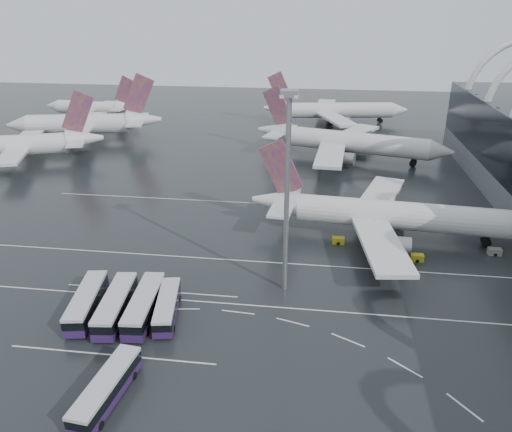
# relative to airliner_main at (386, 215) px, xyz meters

# --- Properties ---
(ground) EXTENTS (420.00, 420.00, 0.00)m
(ground) POSITION_rel_airliner_main_xyz_m (-14.79, -25.45, -4.65)
(ground) COLOR black
(ground) RESTS_ON ground
(lane_marking_near) EXTENTS (120.00, 0.25, 0.01)m
(lane_marking_near) POSITION_rel_airliner_main_xyz_m (-14.79, -27.45, -4.64)
(lane_marking_near) COLOR silver
(lane_marking_near) RESTS_ON ground
(lane_marking_mid) EXTENTS (120.00, 0.25, 0.01)m
(lane_marking_mid) POSITION_rel_airliner_main_xyz_m (-14.79, -13.45, -4.64)
(lane_marking_mid) COLOR silver
(lane_marking_mid) RESTS_ON ground
(lane_marking_far) EXTENTS (120.00, 0.25, 0.01)m
(lane_marking_far) POSITION_rel_airliner_main_xyz_m (-14.79, 14.55, -4.64)
(lane_marking_far) COLOR silver
(lane_marking_far) RESTS_ON ground
(bus_bay_line_south) EXTENTS (28.00, 0.25, 0.01)m
(bus_bay_line_south) POSITION_rel_airliner_main_xyz_m (-38.79, -41.45, -4.64)
(bus_bay_line_south) COLOR silver
(bus_bay_line_south) RESTS_ON ground
(bus_bay_line_north) EXTENTS (28.00, 0.25, 0.01)m
(bus_bay_line_north) POSITION_rel_airliner_main_xyz_m (-38.79, -25.45, -4.64)
(bus_bay_line_north) COLOR silver
(bus_bay_line_north) RESTS_ON ground
(airliner_main) EXTENTS (54.85, 47.93, 18.57)m
(airliner_main) POSITION_rel_airliner_main_xyz_m (0.00, 0.00, 0.00)
(airliner_main) COLOR silver
(airliner_main) RESTS_ON ground
(airliner_gate_b) EXTENTS (56.85, 50.41, 20.04)m
(airliner_gate_b) POSITION_rel_airliner_main_xyz_m (-5.97, 53.55, 0.36)
(airliner_gate_b) COLOR silver
(airliner_gate_b) RESTS_ON ground
(airliner_gate_c) EXTENTS (54.76, 49.98, 19.52)m
(airliner_gate_c) POSITION_rel_airliner_main_xyz_m (-9.41, 100.68, 0.23)
(airliner_gate_c) COLOR silver
(airliner_gate_c) RESTS_ON ground
(jet_remote_west) EXTENTS (45.44, 36.97, 20.21)m
(jet_remote_west) POSITION_rel_airliner_main_xyz_m (-97.26, 37.03, 0.57)
(jet_remote_west) COLOR silver
(jet_remote_west) RESTS_ON ground
(jet_remote_mid) EXTENTS (50.32, 40.75, 21.96)m
(jet_remote_mid) POSITION_rel_airliner_main_xyz_m (-90.03, 63.33, 1.02)
(jet_remote_mid) COLOR silver
(jet_remote_mid) RESTS_ON ground
(jet_remote_far) EXTENTS (40.15, 32.37, 17.47)m
(jet_remote_far) POSITION_rel_airliner_main_xyz_m (-102.70, 95.46, -0.14)
(jet_remote_far) COLOR silver
(jet_remote_far) RESTS_ON ground
(bus_row_near_a) EXTENTS (5.25, 13.89, 3.34)m
(bus_row_near_a) POSITION_rel_airliner_main_xyz_m (-46.08, -32.64, -2.81)
(bus_row_near_a) COLOR #2F1644
(bus_row_near_a) RESTS_ON ground
(bus_row_near_b) EXTENTS (4.64, 14.10, 3.41)m
(bus_row_near_b) POSITION_rel_airliner_main_xyz_m (-41.53, -32.82, -2.78)
(bus_row_near_b) COLOR #2F1644
(bus_row_near_b) RESTS_ON ground
(bus_row_near_c) EXTENTS (4.26, 14.08, 3.41)m
(bus_row_near_c) POSITION_rel_airliner_main_xyz_m (-37.41, -32.29, -2.77)
(bus_row_near_c) COLOR #2F1644
(bus_row_near_c) RESTS_ON ground
(bus_row_near_d) EXTENTS (4.74, 12.34, 2.97)m
(bus_row_near_d) POSITION_rel_airliner_main_xyz_m (-34.09, -31.84, -3.02)
(bus_row_near_d) COLOR #2F1644
(bus_row_near_d) RESTS_ON ground
(bus_row_far_b) EXTENTS (4.08, 12.73, 3.08)m
(bus_row_far_b) POSITION_rel_airliner_main_xyz_m (-35.92, -49.23, -2.96)
(bus_row_far_b) COLOR #2F1644
(bus_row_far_b) RESTS_ON ground
(floodlight_mast) EXTENTS (2.41, 2.41, 31.47)m
(floodlight_mast) POSITION_rel_airliner_main_xyz_m (-17.71, -21.88, 15.14)
(floodlight_mast) COLOR gray
(floodlight_mast) RESTS_ON ground
(gse_cart_belly_a) EXTENTS (2.28, 1.35, 1.24)m
(gse_cart_belly_a) POSITION_rel_airliner_main_xyz_m (4.93, -9.32, -4.03)
(gse_cart_belly_a) COLOR #AB9816
(gse_cart_belly_a) RESTS_ON ground
(gse_cart_belly_c) EXTENTS (2.30, 1.36, 1.25)m
(gse_cart_belly_c) POSITION_rel_airliner_main_xyz_m (-8.87, -4.08, -4.02)
(gse_cart_belly_c) COLOR #AB9816
(gse_cart_belly_c) RESTS_ON ground
(gse_cart_belly_d) EXTENTS (2.31, 1.36, 1.26)m
(gse_cart_belly_d) POSITION_rel_airliner_main_xyz_m (19.38, -4.97, -4.02)
(gse_cart_belly_d) COLOR slate
(gse_cart_belly_d) RESTS_ON ground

